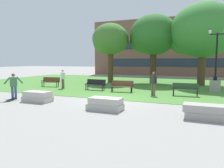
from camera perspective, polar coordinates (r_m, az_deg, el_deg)
ground_plane at (r=14.15m, az=-0.33°, el=-4.17°), size 140.00×140.00×0.00m
grass_lawn at (r=23.59m, az=9.17°, el=-0.09°), size 40.00×20.00×0.02m
concrete_block_center at (r=14.26m, az=-18.91°, el=-3.17°), size 1.80×0.90×0.64m
concrete_block_left at (r=11.24m, az=-1.74°, el=-5.27°), size 1.80×0.90×0.64m
concrete_block_right at (r=10.32m, az=23.21°, el=-6.80°), size 1.89×0.90×0.64m
person_skateboarder at (r=15.59m, az=-24.30°, el=-0.16°), size 0.85×0.95×1.71m
skateboard at (r=15.33m, az=-24.80°, el=-3.61°), size 0.45×1.04×0.14m
park_bench_near_left at (r=22.01m, az=-15.71°, el=0.70°), size 1.85×0.75×0.90m
park_bench_near_right at (r=16.42m, az=18.60°, el=-1.16°), size 1.82×0.60×0.90m
park_bench_far_left at (r=17.59m, az=2.64°, el=-0.38°), size 1.84×0.70×0.90m
park_bench_far_right at (r=18.80m, az=-4.35°, el=0.03°), size 1.82×0.61×0.90m
lamp_post_center at (r=19.78m, az=25.36°, el=1.26°), size 1.32×0.80×5.12m
tree_near_right at (r=24.11m, az=22.50°, el=12.66°), size 6.68×6.36×8.24m
tree_near_left at (r=25.04m, az=-0.49°, el=11.45°), size 4.30×4.10×6.67m
tree_far_right at (r=25.09m, az=10.69°, el=12.33°), size 5.47×5.21×7.57m
person_bystander_near_lawn at (r=20.17m, az=-12.71°, el=1.57°), size 0.61×0.39×1.71m
person_bystander_far_lawn at (r=16.06m, az=10.76°, el=0.49°), size 0.60×0.40×1.71m
building_facade_distant at (r=37.61m, az=16.56°, el=9.31°), size 29.48×1.03×9.60m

